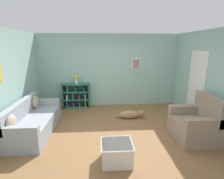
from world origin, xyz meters
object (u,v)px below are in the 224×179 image
(couch, at_px, (33,122))
(recliner_chair, at_px, (196,124))
(dog, at_px, (131,114))
(bookshelf, at_px, (77,96))
(coffee_table, at_px, (117,152))
(vase, at_px, (76,79))

(couch, xyz_separation_m, recliner_chair, (4.01, -0.56, 0.07))
(couch, bearing_deg, dog, 15.32)
(bookshelf, xyz_separation_m, dog, (1.81, -1.17, -0.29))
(recliner_chair, height_order, dog, recliner_chair)
(coffee_table, xyz_separation_m, vase, (-1.15, 3.20, 0.84))
(coffee_table, xyz_separation_m, dog, (0.64, 2.05, -0.08))
(dog, height_order, vase, vase)
(recliner_chair, bearing_deg, couch, 172.06)
(coffee_table, bearing_deg, bookshelf, 109.93)
(bookshelf, xyz_separation_m, coffee_table, (1.17, -3.22, -0.21))
(couch, height_order, bookshelf, bookshelf)
(couch, xyz_separation_m, bookshelf, (0.86, 1.90, 0.12))
(couch, height_order, recliner_chair, recliner_chair)
(bookshelf, bearing_deg, couch, -114.48)
(dog, distance_m, vase, 2.31)
(bookshelf, height_order, vase, vase)
(bookshelf, bearing_deg, vase, -44.79)
(bookshelf, bearing_deg, recliner_chair, -38.02)
(bookshelf, distance_m, vase, 0.63)
(couch, bearing_deg, coffee_table, -33.02)
(recliner_chair, bearing_deg, vase, 142.03)
(recliner_chair, relative_size, vase, 3.30)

